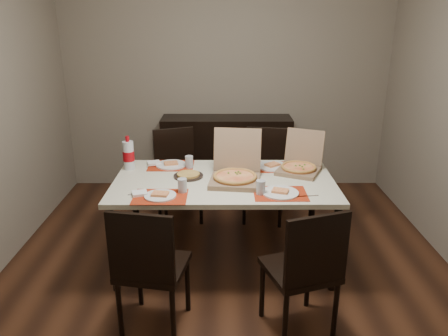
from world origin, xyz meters
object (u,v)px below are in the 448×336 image
at_px(dining_table, 224,187).
at_px(soda_bottle, 129,155).
at_px(chair_near_left, 149,265).
at_px(chair_far_right, 265,170).
at_px(chair_near_right, 305,268).
at_px(dip_bowl, 241,170).
at_px(sideboard, 226,155).
at_px(chair_far_left, 177,171).
at_px(pizza_box_center, 235,174).

distance_m(dining_table, soda_bottle, 0.89).
relative_size(chair_near_left, chair_far_right, 1.00).
distance_m(chair_near_right, chair_far_right, 1.83).
relative_size(chair_far_right, dip_bowl, 8.69).
relative_size(sideboard, dining_table, 0.83).
bearing_deg(chair_far_right, dining_table, -115.54).
bearing_deg(chair_near_left, chair_near_right, -1.84).
height_order(chair_far_left, soda_bottle, soda_bottle).
xyz_separation_m(dining_table, chair_far_right, (0.43, 0.89, -0.17)).
distance_m(chair_near_right, chair_far_left, 2.07).
relative_size(sideboard, chair_far_right, 1.61).
relative_size(sideboard, dip_bowl, 14.02).
relative_size(dip_bowl, soda_bottle, 0.36).
relative_size(chair_near_left, dip_bowl, 8.69).
relative_size(chair_near_right, soda_bottle, 3.13).
height_order(dining_table, dip_bowl, dip_bowl).
relative_size(sideboard, pizza_box_center, 3.14).
xyz_separation_m(chair_near_left, dip_bowl, (0.64, 1.11, 0.25)).
bearing_deg(soda_bottle, pizza_box_center, -17.91).
relative_size(chair_far_right, pizza_box_center, 1.95).
height_order(dining_table, soda_bottle, soda_bottle).
distance_m(dining_table, chair_far_right, 1.00).
bearing_deg(chair_near_left, dip_bowl, 60.21).
height_order(chair_far_right, soda_bottle, soda_bottle).
bearing_deg(dining_table, chair_far_left, 119.03).
relative_size(chair_far_left, pizza_box_center, 1.95).
height_order(sideboard, chair_near_right, chair_near_right).
bearing_deg(dip_bowl, dining_table, -126.78).
distance_m(pizza_box_center, soda_bottle, 0.97).
bearing_deg(chair_near_left, pizza_box_center, 56.49).
distance_m(chair_near_left, chair_far_left, 1.78).
relative_size(dining_table, chair_near_left, 1.94).
xyz_separation_m(chair_far_right, soda_bottle, (-1.25, -0.63, 0.36)).
relative_size(chair_near_right, dip_bowl, 8.69).
relative_size(pizza_box_center, soda_bottle, 1.61).
bearing_deg(soda_bottle, chair_far_left, 60.29).
bearing_deg(chair_near_right, chair_far_right, 92.84).
height_order(chair_near_left, pizza_box_center, pizza_box_center).
distance_m(chair_near_right, soda_bottle, 1.84).
xyz_separation_m(dining_table, pizza_box_center, (0.09, -0.04, 0.13)).
bearing_deg(dining_table, chair_far_right, 64.46).
height_order(sideboard, pizza_box_center, pizza_box_center).
xyz_separation_m(chair_near_right, chair_far_right, (-0.09, 1.83, 0.00)).
distance_m(chair_far_right, soda_bottle, 1.45).
xyz_separation_m(dining_table, dip_bowl, (0.15, 0.20, 0.08)).
distance_m(chair_near_left, dip_bowl, 1.30).
relative_size(sideboard, chair_far_left, 1.61).
distance_m(dining_table, pizza_box_center, 0.16).
height_order(chair_near_left, soda_bottle, soda_bottle).
bearing_deg(soda_bottle, sideboard, 57.15).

